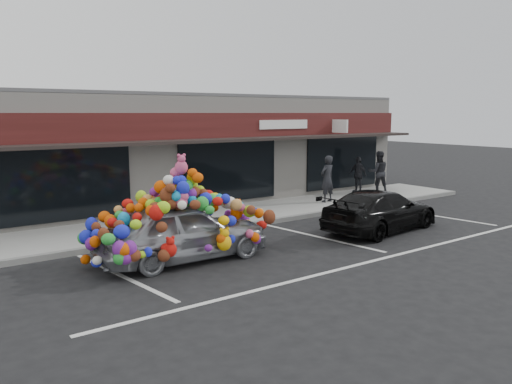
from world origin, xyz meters
TOP-DOWN VIEW (x-y plane):
  - ground at (0.00, 0.00)m, footprint 90.00×90.00m
  - shop_building at (0.00, 8.44)m, footprint 24.00×7.20m
  - sidewalk at (0.00, 4.00)m, footprint 26.00×3.00m
  - kerb at (0.00, 2.50)m, footprint 26.00×0.18m
  - parking_stripe_left at (-3.20, 0.20)m, footprint 0.73×4.37m
  - parking_stripe_mid at (2.80, 0.20)m, footprint 0.73×4.37m
  - parking_stripe_right at (8.20, 0.20)m, footprint 0.73×4.37m
  - lane_line at (2.00, -2.30)m, footprint 14.00×0.12m
  - toy_car at (-1.50, 0.50)m, footprint 3.07×4.56m
  - black_sedan at (4.88, -0.24)m, footprint 2.30×4.57m
  - pedestrian_a at (6.47, 3.80)m, footprint 0.71×0.50m
  - pedestrian_b at (9.87, 4.17)m, footprint 1.11×1.05m
  - pedestrian_c at (9.22, 4.75)m, footprint 0.94×0.43m

SIDE VIEW (x-z plane):
  - ground at x=0.00m, z-range 0.00..0.00m
  - parking_stripe_left at x=-3.20m, z-range 0.00..0.01m
  - parking_stripe_mid at x=2.80m, z-range 0.00..0.01m
  - parking_stripe_right at x=8.20m, z-range 0.00..0.01m
  - lane_line at x=2.00m, z-range 0.00..0.01m
  - sidewalk at x=0.00m, z-range 0.00..0.15m
  - kerb at x=0.00m, z-range -0.01..0.15m
  - black_sedan at x=4.88m, z-range 0.00..1.27m
  - toy_car at x=-1.50m, z-range -0.42..2.21m
  - pedestrian_c at x=9.22m, z-range 0.15..1.72m
  - pedestrian_b at x=9.87m, z-range 0.15..1.97m
  - pedestrian_a at x=6.47m, z-range 0.15..1.97m
  - shop_building at x=0.00m, z-range 0.01..4.32m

